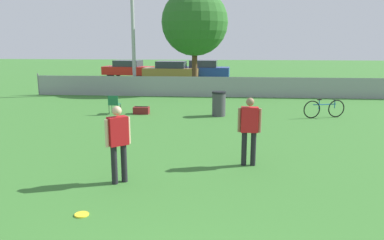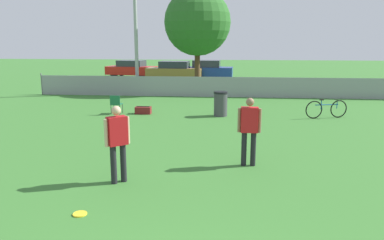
{
  "view_description": "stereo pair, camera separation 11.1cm",
  "coord_description": "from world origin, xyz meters",
  "px_view_note": "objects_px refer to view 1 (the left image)",
  "views": [
    {
      "loc": [
        0.54,
        -2.39,
        2.99
      ],
      "look_at": [
        -0.25,
        6.78,
        1.05
      ],
      "focal_mm": 35.0,
      "sensor_mm": 36.0,
      "label": 1
    },
    {
      "loc": [
        0.65,
        -2.38,
        2.99
      ],
      "look_at": [
        -0.25,
        6.78,
        1.05
      ],
      "focal_mm": 35.0,
      "sensor_mm": 36.0,
      "label": 2
    }
  ],
  "objects_px": {
    "tree_near_pole": "(195,22)",
    "player_thrower_red": "(249,127)",
    "frisbee_disc": "(82,214)",
    "parked_car_red": "(128,69)",
    "gear_bag_sideline": "(141,110)",
    "bicycle_sideline": "(324,109)",
    "player_defender_red": "(118,139)",
    "parked_car_tan": "(171,71)",
    "parked_car_blue": "(203,70)",
    "trash_bin": "(219,104)",
    "folding_chair_sideline": "(114,103)"
  },
  "relations": [
    {
      "from": "tree_near_pole",
      "to": "player_thrower_red",
      "type": "height_order",
      "value": "tree_near_pole"
    },
    {
      "from": "frisbee_disc",
      "to": "parked_car_red",
      "type": "bearing_deg",
      "value": 102.66
    },
    {
      "from": "gear_bag_sideline",
      "to": "bicycle_sideline",
      "type": "bearing_deg",
      "value": -1.44
    },
    {
      "from": "player_defender_red",
      "to": "parked_car_tan",
      "type": "distance_m",
      "value": 22.41
    },
    {
      "from": "parked_car_tan",
      "to": "parked_car_blue",
      "type": "distance_m",
      "value": 2.65
    },
    {
      "from": "bicycle_sideline",
      "to": "gear_bag_sideline",
      "type": "height_order",
      "value": "bicycle_sideline"
    },
    {
      "from": "parked_car_red",
      "to": "trash_bin",
      "type": "bearing_deg",
      "value": -54.89
    },
    {
      "from": "trash_bin",
      "to": "parked_car_red",
      "type": "xyz_separation_m",
      "value": [
        -7.99,
        16.41,
        0.19
      ]
    },
    {
      "from": "parked_car_blue",
      "to": "player_defender_red",
      "type": "bearing_deg",
      "value": -88.28
    },
    {
      "from": "bicycle_sideline",
      "to": "parked_car_red",
      "type": "xyz_separation_m",
      "value": [
        -12.17,
        16.43,
        0.33
      ]
    },
    {
      "from": "player_thrower_red",
      "to": "folding_chair_sideline",
      "type": "relative_size",
      "value": 2.1
    },
    {
      "from": "folding_chair_sideline",
      "to": "parked_car_red",
      "type": "bearing_deg",
      "value": -76.76
    },
    {
      "from": "frisbee_disc",
      "to": "gear_bag_sideline",
      "type": "distance_m",
      "value": 9.39
    },
    {
      "from": "parked_car_tan",
      "to": "player_defender_red",
      "type": "bearing_deg",
      "value": -80.93
    },
    {
      "from": "player_defender_red",
      "to": "parked_car_blue",
      "type": "bearing_deg",
      "value": 49.42
    },
    {
      "from": "parked_car_blue",
      "to": "gear_bag_sideline",
      "type": "bearing_deg",
      "value": -93.52
    },
    {
      "from": "parked_car_tan",
      "to": "parked_car_blue",
      "type": "height_order",
      "value": "parked_car_blue"
    },
    {
      "from": "parked_car_red",
      "to": "parked_car_blue",
      "type": "bearing_deg",
      "value": 1.63
    },
    {
      "from": "tree_near_pole",
      "to": "player_defender_red",
      "type": "bearing_deg",
      "value": -91.56
    },
    {
      "from": "player_defender_red",
      "to": "parked_car_red",
      "type": "xyz_separation_m",
      "value": [
        -5.99,
        24.0,
        -0.27
      ]
    },
    {
      "from": "trash_bin",
      "to": "parked_car_blue",
      "type": "height_order",
      "value": "parked_car_blue"
    },
    {
      "from": "trash_bin",
      "to": "gear_bag_sideline",
      "type": "height_order",
      "value": "trash_bin"
    },
    {
      "from": "frisbee_disc",
      "to": "gear_bag_sideline",
      "type": "relative_size",
      "value": 0.39
    },
    {
      "from": "player_defender_red",
      "to": "frisbee_disc",
      "type": "bearing_deg",
      "value": -138.15
    },
    {
      "from": "player_thrower_red",
      "to": "parked_car_tan",
      "type": "height_order",
      "value": "player_thrower_red"
    },
    {
      "from": "folding_chair_sideline",
      "to": "gear_bag_sideline",
      "type": "xyz_separation_m",
      "value": [
        1.11,
        0.16,
        -0.32
      ]
    },
    {
      "from": "trash_bin",
      "to": "parked_car_tan",
      "type": "distance_m",
      "value": 15.27
    },
    {
      "from": "tree_near_pole",
      "to": "folding_chair_sideline",
      "type": "distance_m",
      "value": 8.77
    },
    {
      "from": "player_defender_red",
      "to": "trash_bin",
      "type": "xyz_separation_m",
      "value": [
        2.0,
        7.59,
        -0.46
      ]
    },
    {
      "from": "player_thrower_red",
      "to": "gear_bag_sideline",
      "type": "height_order",
      "value": "player_thrower_red"
    },
    {
      "from": "parked_car_red",
      "to": "parked_car_tan",
      "type": "height_order",
      "value": "parked_car_tan"
    },
    {
      "from": "trash_bin",
      "to": "gear_bag_sideline",
      "type": "distance_m",
      "value": 3.27
    },
    {
      "from": "player_thrower_red",
      "to": "frisbee_disc",
      "type": "distance_m",
      "value": 4.4
    },
    {
      "from": "player_defender_red",
      "to": "folding_chair_sideline",
      "type": "bearing_deg",
      "value": 67.92
    },
    {
      "from": "frisbee_disc",
      "to": "bicycle_sideline",
      "type": "bearing_deg",
      "value": 54.88
    },
    {
      "from": "gear_bag_sideline",
      "to": "parked_car_red",
      "type": "bearing_deg",
      "value": 106.26
    },
    {
      "from": "trash_bin",
      "to": "parked_car_red",
      "type": "height_order",
      "value": "parked_car_red"
    },
    {
      "from": "gear_bag_sideline",
      "to": "frisbee_disc",
      "type": "bearing_deg",
      "value": -83.85
    },
    {
      "from": "tree_near_pole",
      "to": "parked_car_blue",
      "type": "xyz_separation_m",
      "value": [
        0.08,
        8.06,
        -3.36
      ]
    },
    {
      "from": "parked_car_red",
      "to": "gear_bag_sideline",
      "type": "bearing_deg",
      "value": -64.59
    },
    {
      "from": "player_defender_red",
      "to": "tree_near_pole",
      "type": "bearing_deg",
      "value": 49.08
    },
    {
      "from": "parked_car_tan",
      "to": "parked_car_red",
      "type": "bearing_deg",
      "value": 160.84
    },
    {
      "from": "player_thrower_red",
      "to": "frisbee_disc",
      "type": "height_order",
      "value": "player_thrower_red"
    },
    {
      "from": "folding_chair_sideline",
      "to": "parked_car_tan",
      "type": "relative_size",
      "value": 0.18
    },
    {
      "from": "parked_car_red",
      "to": "tree_near_pole",
      "type": "bearing_deg",
      "value": -45.2
    },
    {
      "from": "bicycle_sideline",
      "to": "gear_bag_sideline",
      "type": "relative_size",
      "value": 2.63
    },
    {
      "from": "player_defender_red",
      "to": "gear_bag_sideline",
      "type": "distance_m",
      "value": 7.9
    },
    {
      "from": "trash_bin",
      "to": "folding_chair_sideline",
      "type": "bearing_deg",
      "value": -179.99
    },
    {
      "from": "player_thrower_red",
      "to": "frisbee_disc",
      "type": "xyz_separation_m",
      "value": [
        -3.08,
        -2.99,
        -0.95
      ]
    },
    {
      "from": "parked_car_blue",
      "to": "parked_car_tan",
      "type": "bearing_deg",
      "value": -158.88
    }
  ]
}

